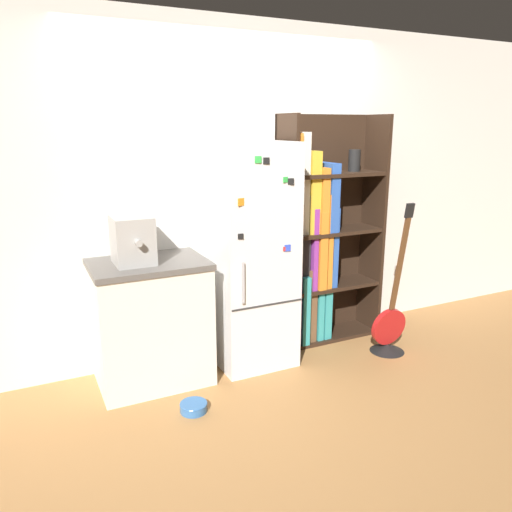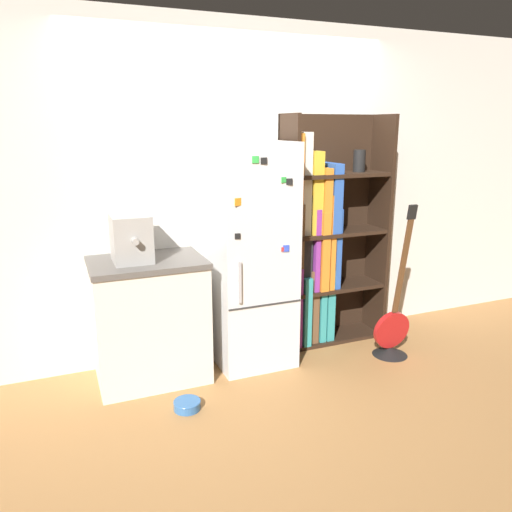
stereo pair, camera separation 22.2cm
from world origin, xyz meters
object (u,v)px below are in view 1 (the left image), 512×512
at_px(refrigerator, 251,256).
at_px(guitar, 389,331).
at_px(bookshelf, 316,241).
at_px(pet_bowl, 194,407).
at_px(espresso_machine, 133,240).

bearing_deg(refrigerator, guitar, -19.17).
xyz_separation_m(refrigerator, guitar, (1.08, -0.37, -0.67)).
distance_m(bookshelf, guitar, 0.95).
distance_m(refrigerator, pet_bowl, 1.18).
xyz_separation_m(bookshelf, guitar, (0.41, -0.51, -0.69)).
bearing_deg(refrigerator, espresso_machine, -179.51).
bearing_deg(refrigerator, bookshelf, 11.61).
bearing_deg(bookshelf, pet_bowl, -153.51).
relative_size(refrigerator, espresso_machine, 4.95).
bearing_deg(guitar, bookshelf, 128.45).
relative_size(bookshelf, espresso_machine, 5.53).
height_order(espresso_machine, guitar, guitar).
distance_m(bookshelf, pet_bowl, 1.71).
bearing_deg(bookshelf, guitar, -51.55).
xyz_separation_m(refrigerator, espresso_machine, (-0.88, -0.01, 0.21)).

